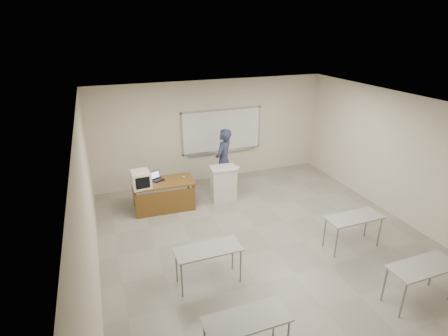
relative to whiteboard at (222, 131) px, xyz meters
name	(u,v)px	position (x,y,z in m)	size (l,w,h in m)	color
floor	(273,249)	(-0.30, -3.97, -1.49)	(7.00, 8.00, 0.01)	gray
whiteboard	(222,131)	(0.00, 0.00, 0.00)	(2.48, 0.10, 1.31)	white
student_desks	(312,260)	(-0.30, -5.32, -0.81)	(4.40, 2.20, 0.73)	#A8A7A3
instructor_desk	(164,190)	(-2.10, -1.48, -0.92)	(1.56, 0.78, 0.75)	brown
podium	(223,183)	(-0.50, -1.47, -1.00)	(0.68, 0.50, 0.95)	silver
crt_monitor	(141,179)	(-2.65, -1.49, -0.53)	(0.44, 0.49, 0.42)	beige
laptop	(158,178)	(-2.20, -1.22, -0.68)	(0.29, 0.27, 0.22)	black
mouse	(183,177)	(-1.55, -1.32, -0.71)	(0.09, 0.06, 0.03)	#A8ADB1
keyboard	(230,168)	(-0.35, -1.59, -0.52)	(0.47, 0.16, 0.03)	beige
presenter	(224,161)	(-0.30, -0.95, -0.57)	(0.67, 0.44, 1.83)	black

